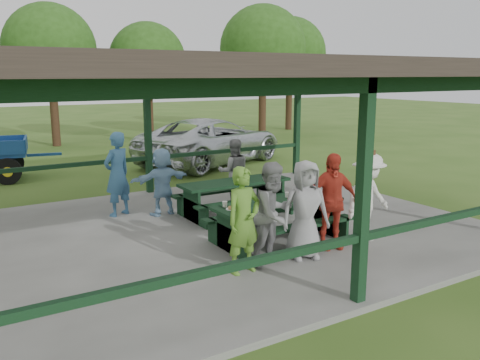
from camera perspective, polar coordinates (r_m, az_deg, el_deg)
ground at (r=10.20m, az=-2.11°, el=-6.06°), size 90.00×90.00×0.00m
concrete_slab at (r=10.19m, az=-2.11°, el=-5.79°), size 10.00×8.00×0.10m
pavilion_structure at (r=9.71m, az=-2.25°, el=12.03°), size 10.60×8.60×3.24m
picnic_table_near at (r=9.34m, az=4.33°, el=-4.12°), size 2.49×1.39×0.75m
picnic_table_far at (r=11.10m, az=-0.56°, el=-1.51°), size 2.46×1.39×0.75m
table_setting at (r=9.37m, az=4.93°, el=-2.11°), size 2.39×0.45×0.10m
contestant_green at (r=7.80m, az=0.40°, el=-4.56°), size 0.65×0.47×1.67m
contestant_grey_left at (r=8.16m, az=3.82°, el=-3.79°), size 0.96×0.83×1.68m
contestant_grey_mid at (r=8.48m, az=7.33°, el=-3.33°), size 0.93×0.74×1.66m
contestant_red at (r=9.02m, az=10.18°, el=-2.35°), size 1.08×0.70×1.70m
contestant_white_fedora at (r=9.55m, az=14.17°, el=-1.91°), size 1.12×0.72×1.70m
spectator_lblue at (r=11.16m, az=-8.74°, el=-0.17°), size 1.41×0.56×1.48m
spectator_blue at (r=11.25m, az=-13.62°, el=0.65°), size 0.79×0.67×1.83m
spectator_grey at (r=11.97m, az=-0.70°, el=0.97°), size 0.92×0.83×1.55m
pickup_truck at (r=17.98m, az=-3.21°, el=4.40°), size 6.37×4.62×1.61m
tree_left at (r=23.73m, az=-20.58°, el=13.52°), size 3.90×3.90×6.09m
tree_mid at (r=24.24m, az=-10.35°, el=13.00°), size 3.49×3.49×5.46m
tree_right at (r=24.59m, az=2.58°, el=14.50°), size 4.03×4.03×6.30m
tree_far_right at (r=29.21m, az=5.61°, el=13.94°), size 3.99×3.99×6.23m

